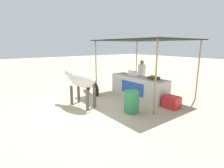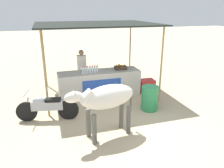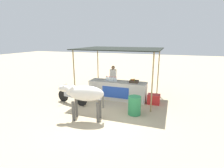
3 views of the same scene
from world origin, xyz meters
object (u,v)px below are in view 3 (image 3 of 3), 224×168
at_px(motorcycle_parked, 72,95).
at_px(water_barrel, 134,105).
at_px(fruit_crate, 134,81).
at_px(stall_counter, 118,90).
at_px(cow, 85,94).
at_px(cooler_box, 154,99).
at_px(vendor_behind_counter, 113,80).

bearing_deg(motorcycle_parked, water_barrel, -4.13).
height_order(fruit_crate, water_barrel, fruit_crate).
bearing_deg(stall_counter, water_barrel, -52.36).
xyz_separation_m(water_barrel, motorcycle_parked, (-3.20, 0.23, 0.03)).
relative_size(stall_counter, cow, 1.62).
bearing_deg(cooler_box, water_barrel, -112.31).
bearing_deg(vendor_behind_counter, water_barrel, -53.38).
xyz_separation_m(vendor_behind_counter, water_barrel, (1.78, -2.39, -0.45)).
bearing_deg(cow, vendor_behind_counter, 90.37).
bearing_deg(stall_counter, vendor_behind_counter, 124.31).
relative_size(fruit_crate, vendor_behind_counter, 0.27).
xyz_separation_m(fruit_crate, vendor_behind_counter, (-1.36, 0.70, -0.18)).
bearing_deg(cow, stall_counter, 79.77).
bearing_deg(water_barrel, stall_counter, 127.64).
bearing_deg(stall_counter, cow, -100.23).
bearing_deg(vendor_behind_counter, stall_counter, -55.69).
relative_size(fruit_crate, cow, 0.24).
distance_m(water_barrel, motorcycle_parked, 3.21).
distance_m(stall_counter, motorcycle_parked, 2.39).
xyz_separation_m(fruit_crate, motorcycle_parked, (-2.78, -1.46, -0.60)).
distance_m(cow, motorcycle_parked, 2.04).
relative_size(cooler_box, water_barrel, 0.75).
height_order(water_barrel, cow, cow).
distance_m(stall_counter, fruit_crate, 1.01).
bearing_deg(water_barrel, fruit_crate, 103.76).
relative_size(water_barrel, cow, 0.43).
height_order(cow, motorcycle_parked, cow).
bearing_deg(fruit_crate, cooler_box, -8.14).
distance_m(stall_counter, vendor_behind_counter, 0.98).
distance_m(vendor_behind_counter, cow, 3.48).
bearing_deg(motorcycle_parked, cooler_box, 18.88).
height_order(water_barrel, motorcycle_parked, motorcycle_parked).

